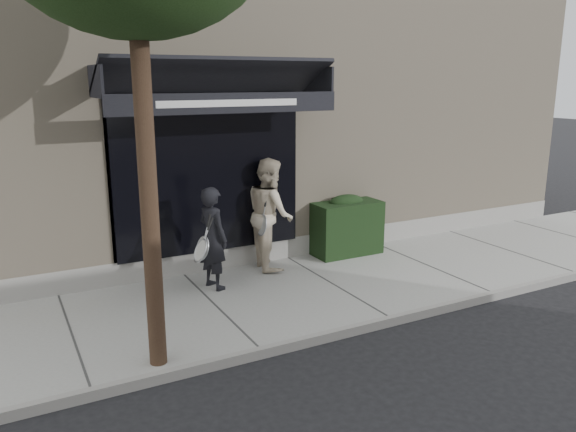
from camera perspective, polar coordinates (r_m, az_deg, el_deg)
ground at (r=9.28m, az=4.38°, el=-7.47°), size 80.00×80.00×0.00m
sidewalk at (r=9.26m, az=4.38°, el=-7.12°), size 20.00×3.00×0.12m
curb at (r=8.09m, az=10.33°, el=-10.43°), size 20.00×0.10×0.14m
building_facade at (r=13.12m, az=-7.24°, el=10.95°), size 14.30×8.04×5.64m
hedge at (r=10.65m, az=5.88°, el=-0.98°), size 1.30×0.70×1.14m
pedestrian_front at (r=8.84m, az=-7.65°, el=-2.25°), size 0.71×0.89×1.63m
pedestrian_back at (r=9.72m, az=-1.84°, el=0.26°), size 0.88×1.05×1.93m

